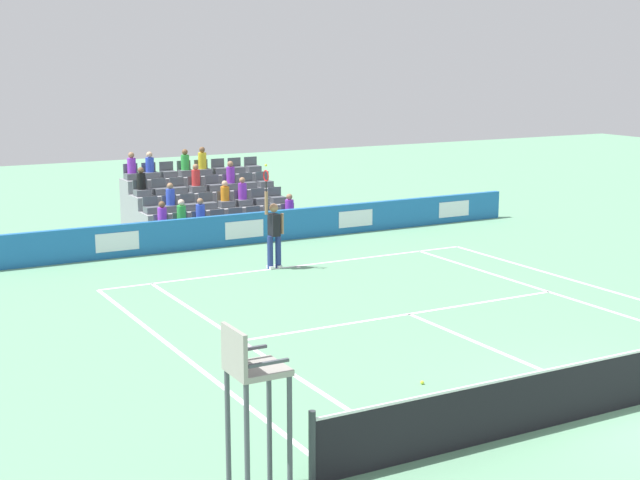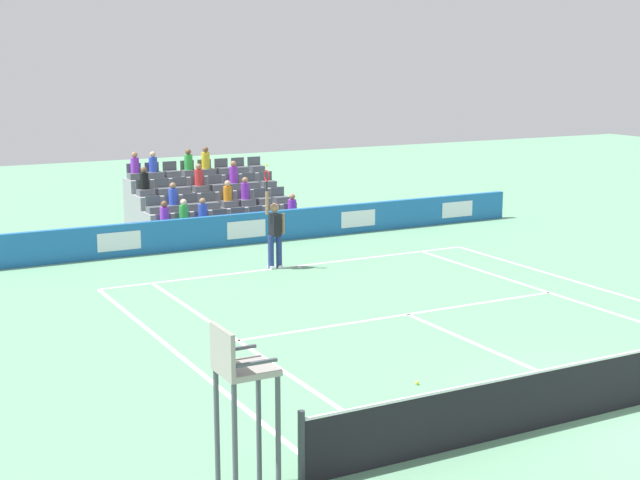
% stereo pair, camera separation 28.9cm
% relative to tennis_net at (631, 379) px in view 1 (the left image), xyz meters
% --- Properties ---
extents(ground_plane, '(80.00, 80.00, 0.00)m').
position_rel_tennis_net_xyz_m(ground_plane, '(0.00, 0.00, -0.49)').
color(ground_plane, '#669E77').
extents(line_baseline, '(10.97, 0.10, 0.01)m').
position_rel_tennis_net_xyz_m(line_baseline, '(0.00, -11.89, -0.49)').
color(line_baseline, white).
rests_on(line_baseline, ground).
extents(line_service, '(8.23, 0.10, 0.01)m').
position_rel_tennis_net_xyz_m(line_service, '(0.00, -6.40, -0.49)').
color(line_service, white).
rests_on(line_service, ground).
extents(line_centre_service, '(0.10, 6.40, 0.01)m').
position_rel_tennis_net_xyz_m(line_centre_service, '(0.00, -3.20, -0.49)').
color(line_centre_service, white).
rests_on(line_centre_service, ground).
extents(line_singles_sideline_left, '(0.10, 11.89, 0.01)m').
position_rel_tennis_net_xyz_m(line_singles_sideline_left, '(4.12, -5.95, -0.49)').
color(line_singles_sideline_left, white).
rests_on(line_singles_sideline_left, ground).
extents(line_singles_sideline_right, '(0.10, 11.89, 0.01)m').
position_rel_tennis_net_xyz_m(line_singles_sideline_right, '(-4.12, -5.95, -0.49)').
color(line_singles_sideline_right, white).
rests_on(line_singles_sideline_right, ground).
extents(line_doubles_sideline_left, '(0.10, 11.89, 0.01)m').
position_rel_tennis_net_xyz_m(line_doubles_sideline_left, '(5.49, -5.95, -0.49)').
color(line_doubles_sideline_left, white).
rests_on(line_doubles_sideline_left, ground).
extents(line_doubles_sideline_right, '(0.10, 11.89, 0.01)m').
position_rel_tennis_net_xyz_m(line_doubles_sideline_right, '(-5.49, -5.95, -0.49)').
color(line_doubles_sideline_right, white).
rests_on(line_doubles_sideline_right, ground).
extents(line_centre_mark, '(0.10, 0.20, 0.01)m').
position_rel_tennis_net_xyz_m(line_centre_mark, '(0.00, -11.79, -0.49)').
color(line_centre_mark, white).
rests_on(line_centre_mark, ground).
extents(sponsor_barrier, '(19.77, 0.22, 0.95)m').
position_rel_tennis_net_xyz_m(sponsor_barrier, '(0.00, -15.39, -0.02)').
color(sponsor_barrier, '#1E66AD').
rests_on(sponsor_barrier, ground).
extents(tennis_net, '(11.97, 0.10, 1.07)m').
position_rel_tennis_net_xyz_m(tennis_net, '(0.00, 0.00, 0.00)').
color(tennis_net, '#33383D').
rests_on(tennis_net, ground).
extents(tennis_player, '(0.53, 0.36, 2.85)m').
position_rel_tennis_net_xyz_m(tennis_player, '(0.63, -11.96, 0.50)').
color(tennis_player, navy).
rests_on(tennis_player, ground).
extents(umpire_chair, '(0.70, 0.70, 2.34)m').
position_rel_tennis_net_xyz_m(umpire_chair, '(6.76, -0.07, 1.03)').
color(umpire_chair, '#474C54').
rests_on(umpire_chair, ground).
extents(stadium_stand, '(4.96, 3.80, 2.63)m').
position_rel_tennis_net_xyz_m(stadium_stand, '(0.02, -18.33, 0.20)').
color(stadium_stand, gray).
rests_on(stadium_stand, ground).
extents(loose_tennis_ball, '(0.07, 0.07, 0.07)m').
position_rel_tennis_net_xyz_m(loose_tennis_ball, '(2.36, -2.53, -0.46)').
color(loose_tennis_ball, '#D1E533').
rests_on(loose_tennis_ball, ground).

